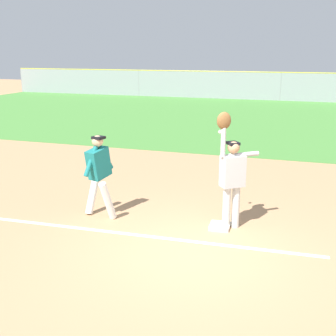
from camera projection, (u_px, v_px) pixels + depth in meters
name	position (u px, v px, depth m)	size (l,w,h in m)	color
ground_plane	(190.00, 252.00, 7.37)	(72.84, 72.84, 0.00)	tan
outfield_grass	(269.00, 119.00, 21.47)	(41.18, 16.74, 0.01)	#478438
chalk_foul_line	(17.00, 221.00, 8.69)	(12.00, 0.10, 0.01)	white
first_base	(220.00, 226.00, 8.33)	(0.38, 0.38, 0.08)	white
fielder	(232.00, 173.00, 8.07)	(0.77, 0.64, 2.28)	silver
runner	(99.00, 171.00, 8.66)	(0.76, 0.83, 1.72)	white
baseball	(220.00, 132.00, 8.16)	(0.07, 0.07, 0.07)	white
outfield_fence	(281.00, 86.00, 28.90)	(41.26, 0.08, 1.92)	#93999E
parked_car_white	(206.00, 85.00, 33.22)	(4.50, 2.32, 1.25)	white
parked_car_tan	(273.00, 87.00, 31.72)	(4.53, 2.38, 1.25)	tan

